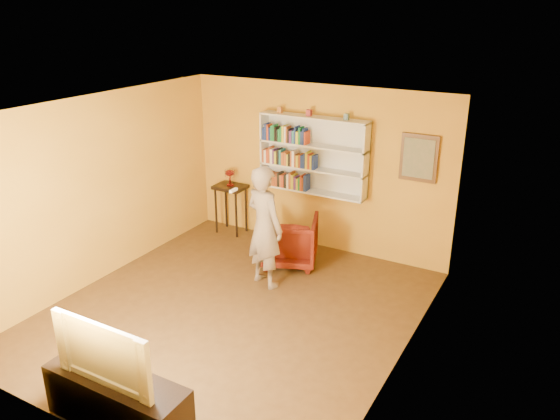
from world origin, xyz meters
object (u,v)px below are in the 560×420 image
object	(u,v)px
bookshelf	(315,155)
armchair	(290,240)
console_table	(230,194)
television	(111,349)
ruby_lustre	(230,174)
tv_cabinet	(118,401)
person	(265,227)

from	to	relation	value
bookshelf	armchair	size ratio (longest dim) A/B	2.12
console_table	television	world-z (taller)	television
bookshelf	armchair	bearing A→B (deg)	-93.26
ruby_lustre	tv_cabinet	xyz separation A→B (m)	(1.73, -4.50, -0.81)
television	person	bearing A→B (deg)	93.78
console_table	person	distance (m)	2.03
console_table	person	world-z (taller)	person
bookshelf	television	distance (m)	4.72
armchair	television	world-z (taller)	television
bookshelf	armchair	xyz separation A→B (m)	(-0.04, -0.74, -1.21)
person	tv_cabinet	world-z (taller)	person
armchair	ruby_lustre	bearing A→B (deg)	-42.54
armchair	tv_cabinet	world-z (taller)	armchair
bookshelf	console_table	bearing A→B (deg)	-174.08
tv_cabinet	television	size ratio (longest dim) A/B	1.34
console_table	person	bearing A→B (deg)	-41.90
ruby_lustre	tv_cabinet	world-z (taller)	ruby_lustre
console_table	tv_cabinet	distance (m)	4.84
television	console_table	bearing A→B (deg)	110.73
tv_cabinet	television	world-z (taller)	television
ruby_lustre	tv_cabinet	bearing A→B (deg)	-68.94
bookshelf	console_table	distance (m)	1.77
armchair	tv_cabinet	size ratio (longest dim) A/B	0.56
console_table	bookshelf	bearing A→B (deg)	5.92
console_table	ruby_lustre	size ratio (longest dim) A/B	3.12
bookshelf	ruby_lustre	xyz separation A→B (m)	(-1.54, -0.16, -0.52)
bookshelf	television	bearing A→B (deg)	-87.60
television	tv_cabinet	bearing A→B (deg)	-0.32
armchair	console_table	bearing A→B (deg)	-42.54
console_table	ruby_lustre	bearing A→B (deg)	-45.00
tv_cabinet	television	bearing A→B (deg)	180.00
armchair	television	bearing A→B (deg)	72.09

